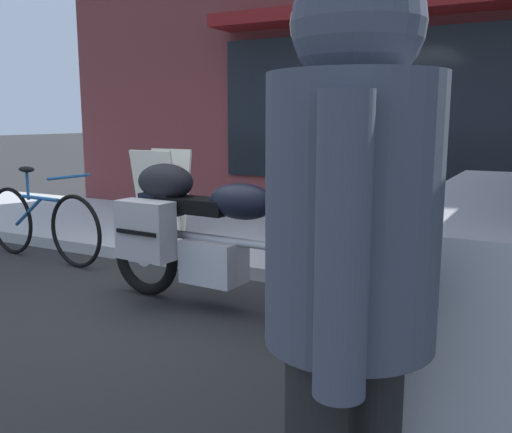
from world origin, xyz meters
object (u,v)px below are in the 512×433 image
touring_motorcycle (202,230)px  parked_bicycle (41,223)px  pedestrian_walking (350,260)px  sandwich_board_sign (162,193)px

touring_motorcycle → parked_bicycle: touring_motorcycle is taller
touring_motorcycle → pedestrian_walking: pedestrian_walking is taller
parked_bicycle → pedestrian_walking: (4.15, -2.68, 0.72)m
touring_motorcycle → sandwich_board_sign: (-1.58, 1.56, 0.00)m
parked_bicycle → sandwich_board_sign: bearing=58.8°
touring_motorcycle → sandwich_board_sign: 2.22m
pedestrian_walking → sandwich_board_sign: 5.17m
pedestrian_walking → sandwich_board_sign: (-3.48, 3.78, -0.50)m
touring_motorcycle → sandwich_board_sign: size_ratio=2.19×
touring_motorcycle → parked_bicycle: bearing=168.6°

